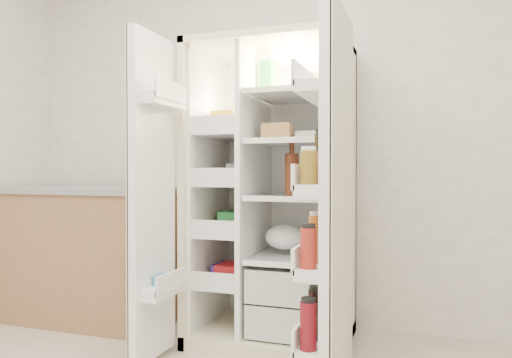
% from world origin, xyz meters
% --- Properties ---
extents(wall_back, '(4.00, 0.02, 2.70)m').
position_xyz_m(wall_back, '(0.00, 2.00, 1.35)').
color(wall_back, white).
rests_on(wall_back, floor).
extents(refrigerator, '(0.92, 0.70, 1.80)m').
position_xyz_m(refrigerator, '(0.03, 1.65, 0.74)').
color(refrigerator, beige).
rests_on(refrigerator, floor).
extents(freezer_door, '(0.15, 0.40, 1.72)m').
position_xyz_m(freezer_door, '(-0.49, 1.05, 0.89)').
color(freezer_door, white).
rests_on(freezer_door, floor).
extents(fridge_door, '(0.17, 0.58, 1.72)m').
position_xyz_m(fridge_door, '(0.49, 0.96, 0.87)').
color(fridge_door, white).
rests_on(fridge_door, floor).
extents(kitchen_counter, '(1.27, 0.68, 0.92)m').
position_xyz_m(kitchen_counter, '(-1.34, 1.62, 0.46)').
color(kitchen_counter, '#926B49').
rests_on(kitchen_counter, floor).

